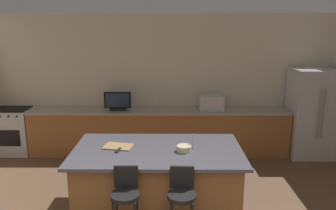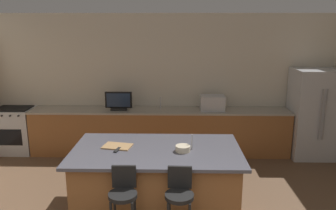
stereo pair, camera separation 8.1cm
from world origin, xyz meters
The scene contains 14 objects.
wall_back centered at (0.00, 4.88, 1.42)m, with size 7.52×0.12×2.84m, color beige.
counter_back centered at (-0.06, 4.50, 0.47)m, with size 5.26×0.62×0.93m.
kitchen_island centered at (-0.01, 2.32, 0.47)m, with size 2.34×1.33×0.93m.
refrigerator centered at (3.01, 4.42, 0.89)m, with size 0.87×0.80×1.77m.
range_oven centered at (-3.07, 4.50, 0.47)m, with size 0.75×0.63×0.95m.
microwave centered at (1.00, 4.50, 1.08)m, with size 0.48×0.36×0.30m, color #B7BABF.
tv_monitor centered at (-0.88, 4.45, 1.10)m, with size 0.54×0.16×0.38m.
sink_faucet_back centered at (-0.05, 4.60, 1.05)m, with size 0.02×0.02×0.24m, color #B2B2B7.
sink_faucet_island centered at (0.48, 2.32, 1.04)m, with size 0.02×0.02×0.22m, color #B2B2B7.
bar_stool_left centered at (-0.36, 1.52, 0.59)m, with size 0.34×0.34×0.98m.
bar_stool_right centered at (0.30, 1.52, 0.59)m, with size 0.34×0.34×0.98m.
fruit_bowl centered at (0.36, 2.24, 0.97)m, with size 0.20×0.20×0.08m, color beige.
tv_remote centered at (-0.54, 2.25, 0.94)m, with size 0.04×0.17×0.02m, color black.
cutting_board centered at (-0.56, 2.40, 0.94)m, with size 0.39×0.27×0.02m, color #A87F51.
Camera 1 is at (0.16, -1.99, 2.61)m, focal length 35.34 mm.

